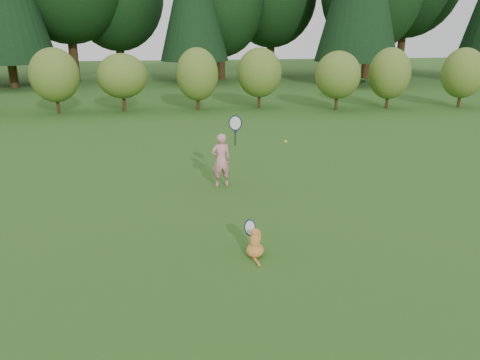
{
  "coord_description": "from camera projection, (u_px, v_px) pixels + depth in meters",
  "views": [
    {
      "loc": [
        -1.1,
        -7.53,
        3.41
      ],
      "look_at": [
        0.2,
        0.8,
        0.7
      ],
      "focal_mm": 35.0,
      "sensor_mm": 36.0,
      "label": 1
    }
  ],
  "objects": [
    {
      "name": "ground",
      "position": [
        236.0,
        232.0,
        8.29
      ],
      "size": [
        100.0,
        100.0,
        0.0
      ],
      "primitive_type": "plane",
      "color": "#1C4A15",
      "rests_on": "ground"
    },
    {
      "name": "shrub_row",
      "position": [
        192.0,
        79.0,
        20.09
      ],
      "size": [
        28.0,
        3.0,
        2.8
      ],
      "primitive_type": null,
      "color": "#516F22",
      "rests_on": "ground"
    },
    {
      "name": "child",
      "position": [
        222.0,
        159.0,
        10.52
      ],
      "size": [
        0.7,
        0.43,
        1.83
      ],
      "rotation": [
        0.0,
        0.0,
        3.28
      ],
      "color": "pink",
      "rests_on": "ground"
    },
    {
      "name": "cat",
      "position": [
        255.0,
        241.0,
        7.34
      ],
      "size": [
        0.44,
        0.71,
        0.64
      ],
      "rotation": [
        0.0,
        0.0,
        -0.31
      ],
      "color": "orange",
      "rests_on": "ground"
    },
    {
      "name": "tennis_ball",
      "position": [
        286.0,
        142.0,
        9.95
      ],
      "size": [
        0.06,
        0.06,
        0.06
      ],
      "color": "#A9D819",
      "rests_on": "ground"
    }
  ]
}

